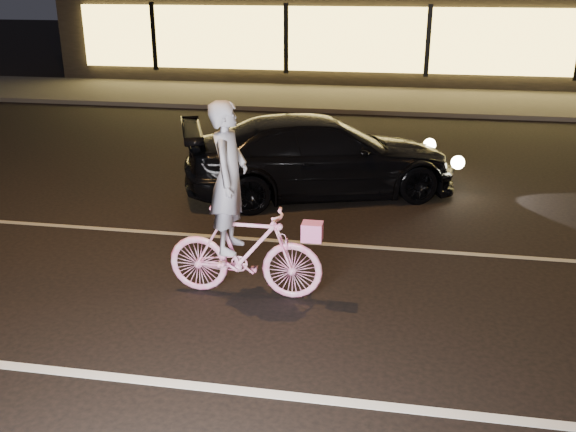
# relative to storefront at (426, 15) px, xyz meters

# --- Properties ---
(ground) EXTENTS (90.00, 90.00, 0.00)m
(ground) POSITION_rel_storefront_xyz_m (0.00, -18.97, -2.15)
(ground) COLOR black
(ground) RESTS_ON ground
(lane_stripe_near) EXTENTS (60.00, 0.12, 0.01)m
(lane_stripe_near) POSITION_rel_storefront_xyz_m (0.00, -20.47, -2.14)
(lane_stripe_near) COLOR silver
(lane_stripe_near) RESTS_ON ground
(lane_stripe_far) EXTENTS (60.00, 0.10, 0.01)m
(lane_stripe_far) POSITION_rel_storefront_xyz_m (0.00, -16.97, -2.14)
(lane_stripe_far) COLOR gray
(lane_stripe_far) RESTS_ON ground
(sidewalk) EXTENTS (30.00, 4.00, 0.12)m
(sidewalk) POSITION_rel_storefront_xyz_m (0.00, -5.97, -2.09)
(sidewalk) COLOR #383533
(sidewalk) RESTS_ON ground
(storefront) EXTENTS (25.40, 8.42, 4.20)m
(storefront) POSITION_rel_storefront_xyz_m (0.00, 0.00, 0.00)
(storefront) COLOR black
(storefront) RESTS_ON ground
(cyclist) EXTENTS (1.82, 0.63, 2.30)m
(cyclist) POSITION_rel_storefront_xyz_m (-2.44, -18.63, -1.33)
(cyclist) COLOR #FE319B
(cyclist) RESTS_ON ground
(sedan) EXTENTS (4.96, 3.36, 1.33)m
(sedan) POSITION_rel_storefront_xyz_m (-2.00, -14.77, -1.48)
(sedan) COLOR black
(sedan) RESTS_ON ground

